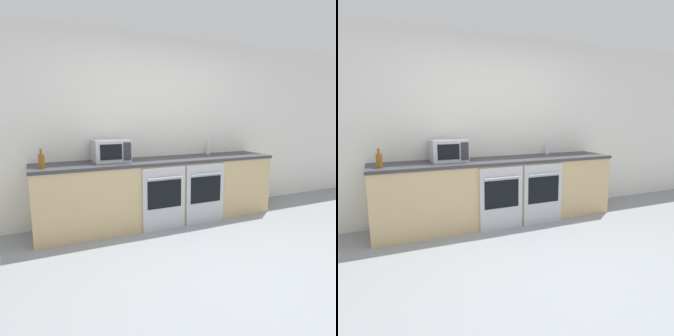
# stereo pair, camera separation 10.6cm
# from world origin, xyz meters

# --- Properties ---
(ground_plane) EXTENTS (16.00, 16.00, 0.00)m
(ground_plane) POSITION_xyz_m (0.00, 0.00, 0.00)
(ground_plane) COLOR gray
(wall_back) EXTENTS (10.00, 0.06, 2.60)m
(wall_back) POSITION_xyz_m (0.00, 1.96, 1.30)
(wall_back) COLOR silver
(wall_back) RESTS_ON ground_plane
(counter_back) EXTENTS (3.36, 0.65, 0.88)m
(counter_back) POSITION_xyz_m (0.00, 1.61, 0.44)
(counter_back) COLOR tan
(counter_back) RESTS_ON ground_plane
(oven_left) EXTENTS (0.58, 0.06, 0.82)m
(oven_left) POSITION_xyz_m (-0.10, 1.28, 0.42)
(oven_left) COLOR #B7BABF
(oven_left) RESTS_ON ground_plane
(oven_right) EXTENTS (0.58, 0.06, 0.82)m
(oven_right) POSITION_xyz_m (0.51, 1.28, 0.42)
(oven_right) COLOR #B7BABF
(oven_right) RESTS_ON ground_plane
(microwave) EXTENTS (0.46, 0.37, 0.28)m
(microwave) POSITION_xyz_m (-0.67, 1.70, 1.02)
(microwave) COLOR #B7BABF
(microwave) RESTS_ON counter_back
(bottle_amber) EXTENTS (0.07, 0.07, 0.22)m
(bottle_amber) POSITION_xyz_m (-1.52, 1.50, 0.97)
(bottle_amber) COLOR #8C5114
(bottle_amber) RESTS_ON counter_back
(bottle_clear) EXTENTS (0.07, 0.07, 0.22)m
(bottle_clear) POSITION_xyz_m (0.89, 1.82, 0.97)
(bottle_clear) COLOR silver
(bottle_clear) RESTS_ON counter_back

